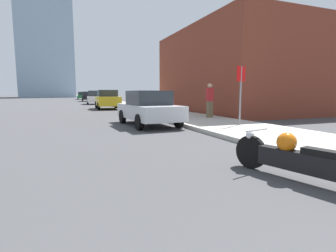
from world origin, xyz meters
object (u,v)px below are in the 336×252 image
object	(u,v)px
motorcycle	(301,159)
pedestrian	(210,100)
parked_car_white	(95,98)
parked_car_green	(82,96)
parked_car_yellow	(108,99)
parked_car_silver	(148,108)
stop_sign	(241,85)
parked_car_black	(88,96)

from	to	relation	value
motorcycle	pedestrian	bearing A→B (deg)	53.85
motorcycle	parked_car_white	size ratio (longest dim) A/B	0.67
motorcycle	parked_car_green	world-z (taller)	parked_car_green
parked_car_yellow	parked_car_green	size ratio (longest dim) A/B	0.99
parked_car_silver	stop_sign	bearing A→B (deg)	-39.72
parked_car_yellow	parked_car_white	size ratio (longest dim) A/B	1.01
motorcycle	parked_car_green	distance (m)	56.33
parked_car_silver	pedestrian	bearing A→B (deg)	11.02
parked_car_silver	parked_car_green	bearing A→B (deg)	86.97
parked_car_green	stop_sign	bearing A→B (deg)	-84.53
parked_car_silver	parked_car_yellow	bearing A→B (deg)	86.60
parked_car_black	parked_car_green	distance (m)	12.78
motorcycle	parked_car_silver	distance (m)	8.19
motorcycle	parked_car_green	size ratio (longest dim) A/B	0.65
parked_car_silver	parked_car_yellow	xyz separation A→B (m)	(0.06, 12.67, 0.08)
motorcycle	parked_car_white	world-z (taller)	parked_car_white
stop_sign	pedestrian	bearing A→B (deg)	81.29
parked_car_white	pedestrian	distance (m)	22.89
motorcycle	stop_sign	bearing A→B (deg)	47.41
parked_car_white	parked_car_black	xyz separation A→B (m)	(0.05, 11.85, 0.00)
motorcycle	pedestrian	distance (m)	9.81
parked_car_yellow	pedestrian	xyz separation A→B (m)	(3.64, -11.74, 0.24)
parked_car_black	pedestrian	xyz separation A→B (m)	(3.61, -34.44, 0.25)
stop_sign	parked_car_yellow	bearing A→B (deg)	101.76
pedestrian	motorcycle	bearing A→B (deg)	-111.49
parked_car_silver	parked_car_green	xyz separation A→B (m)	(-0.10, 48.15, 0.04)
parked_car_black	pedestrian	size ratio (longest dim) A/B	2.19
parked_car_yellow	stop_sign	bearing A→B (deg)	-76.68
motorcycle	parked_car_black	world-z (taller)	parked_car_black
parked_car_green	pedestrian	world-z (taller)	pedestrian
parked_car_yellow	parked_car_black	bearing A→B (deg)	91.50
parked_car_white	pedestrian	world-z (taller)	pedestrian
parked_car_silver	pedestrian	world-z (taller)	pedestrian
parked_car_yellow	motorcycle	bearing A→B (deg)	-88.30
parked_car_white	motorcycle	bearing A→B (deg)	-85.47
motorcycle	parked_car_yellow	world-z (taller)	parked_car_yellow
stop_sign	pedestrian	xyz separation A→B (m)	(0.50, 3.30, -0.67)
parked_car_silver	parked_car_white	xyz separation A→B (m)	(0.03, 23.53, 0.06)
parked_car_yellow	parked_car_green	world-z (taller)	parked_car_yellow
parked_car_black	pedestrian	bearing A→B (deg)	-80.93
parked_car_black	parked_car_green	bearing A→B (deg)	93.90
parked_car_white	stop_sign	size ratio (longest dim) A/B	1.66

